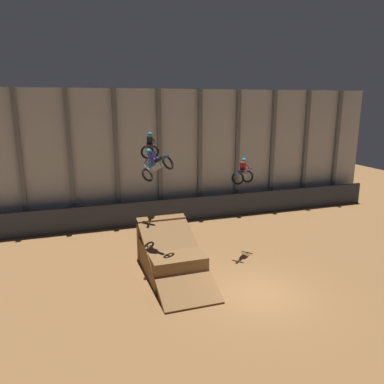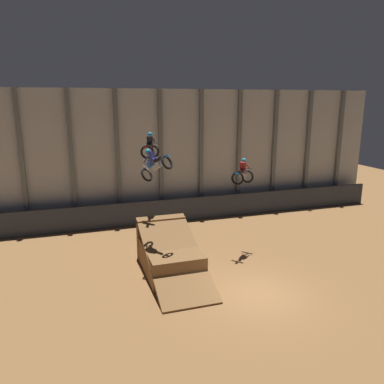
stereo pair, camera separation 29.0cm
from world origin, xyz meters
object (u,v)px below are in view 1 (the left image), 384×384
at_px(rider_bike_center_air, 150,148).
at_px(rider_bike_right_air, 243,173).
at_px(dirt_ramp, 170,255).
at_px(rider_bike_left_air, 156,164).

relative_size(rider_bike_center_air, rider_bike_right_air, 1.06).
relative_size(dirt_ramp, rider_bike_center_air, 3.42).
bearing_deg(dirt_ramp, rider_bike_right_air, 12.38).
xyz_separation_m(rider_bike_left_air, rider_bike_center_air, (0.33, 2.66, 0.49)).
height_order(rider_bike_center_air, rider_bike_right_air, rider_bike_center_air).
bearing_deg(rider_bike_center_air, rider_bike_left_air, -72.98).
bearing_deg(dirt_ramp, rider_bike_left_air, -177.65).
distance_m(dirt_ramp, rider_bike_right_air, 5.99).
xyz_separation_m(dirt_ramp, rider_bike_center_air, (-0.32, 2.63, 5.23)).
relative_size(rider_bike_left_air, rider_bike_right_air, 1.04).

